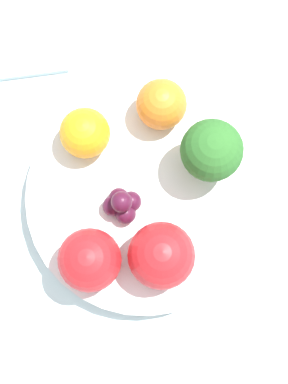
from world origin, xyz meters
TOP-DOWN VIEW (x-y plane):
  - ground_plane at (0.00, 0.00)m, footprint 6.00×6.00m
  - table_surface at (0.00, 0.00)m, footprint 1.20×1.20m
  - bowl at (0.00, 0.00)m, footprint 0.22×0.22m
  - broccoli at (0.06, 0.02)m, footprint 0.06×0.06m
  - apple_red at (-0.06, -0.05)m, footprint 0.06×0.06m
  - apple_green at (0.00, -0.06)m, footprint 0.06×0.06m
  - orange_front at (-0.04, 0.06)m, footprint 0.05×0.05m
  - orange_back at (0.03, 0.07)m, footprint 0.05×0.05m
  - grape_cluster at (-0.02, -0.01)m, footprint 0.04×0.04m

SIDE VIEW (x-z plane):
  - ground_plane at x=0.00m, z-range 0.00..0.00m
  - table_surface at x=0.00m, z-range 0.00..0.02m
  - bowl at x=0.00m, z-range 0.02..0.05m
  - grape_cluster at x=-0.02m, z-range 0.04..0.08m
  - orange_front at x=-0.04m, z-range 0.05..0.09m
  - orange_back at x=0.03m, z-range 0.05..0.09m
  - apple_red at x=-0.06m, z-range 0.05..0.10m
  - apple_green at x=0.00m, z-range 0.05..0.11m
  - broccoli at x=0.06m, z-range 0.05..0.12m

